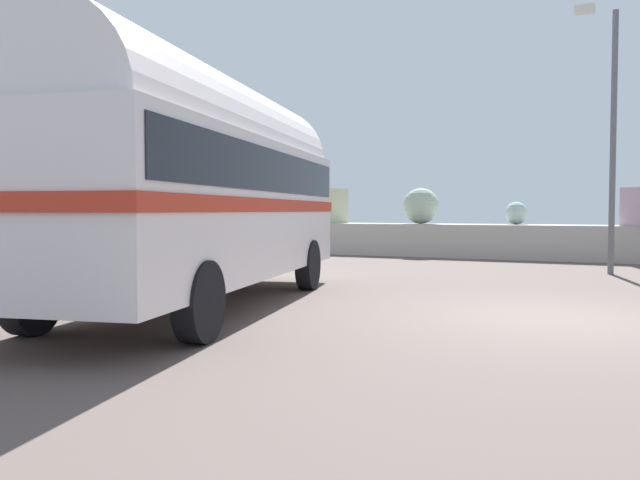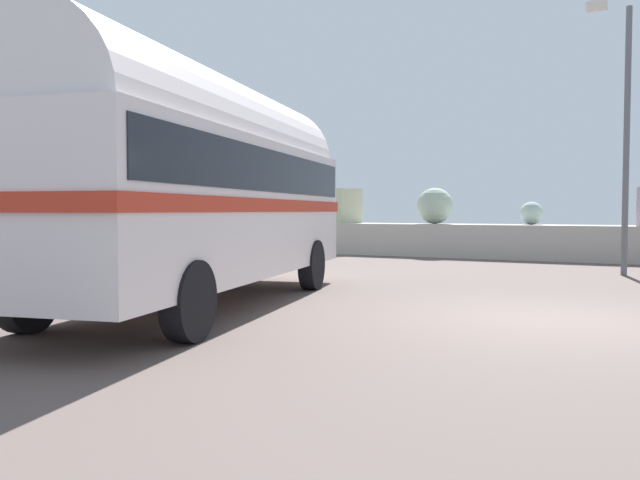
# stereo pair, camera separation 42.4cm
# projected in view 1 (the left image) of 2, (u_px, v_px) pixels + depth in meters

# --- Properties ---
(ground) EXTENTS (32.00, 26.00, 0.02)m
(ground) POSITION_uv_depth(u_px,v_px,m) (554.00, 319.00, 9.17)
(ground) COLOR #594C47
(breakwater) EXTENTS (31.36, 2.29, 2.41)m
(breakwater) POSITION_uv_depth(u_px,v_px,m) (582.00, 238.00, 19.95)
(breakwater) COLOR #ADA89F
(breakwater) RESTS_ON ground
(vintage_coach) EXTENTS (4.24, 8.90, 3.70)m
(vintage_coach) POSITION_uv_depth(u_px,v_px,m) (200.00, 178.00, 10.15)
(vintage_coach) COLOR black
(vintage_coach) RESTS_ON ground
(second_coach) EXTENTS (4.28, 8.90, 3.70)m
(second_coach) POSITION_uv_depth(u_px,v_px,m) (37.00, 187.00, 13.73)
(second_coach) COLOR black
(second_coach) RESTS_ON ground
(lamp_post) EXTENTS (0.93, 0.92, 6.29)m
(lamp_post) POSITION_uv_depth(u_px,v_px,m) (609.00, 126.00, 15.40)
(lamp_post) COLOR #5B5B60
(lamp_post) RESTS_ON ground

